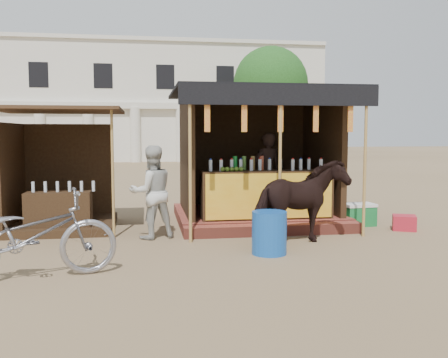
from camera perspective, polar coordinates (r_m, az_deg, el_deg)
ground at (r=7.40m, az=1.96°, el=-9.64°), size 120.00×120.00×0.00m
main_stall at (r=10.69m, az=3.91°, el=0.54°), size 3.60×3.61×2.78m
secondary_stall at (r=10.47m, az=-18.86°, el=-0.79°), size 2.40×2.40×2.38m
cow at (r=8.59m, az=8.71°, el=-2.67°), size 1.89×1.44×1.46m
motorbike at (r=6.98m, az=-21.30°, el=-6.03°), size 2.33×1.25×1.16m
bystander at (r=9.09m, az=-8.25°, el=-1.50°), size 0.97×0.85×1.68m
blue_barrel at (r=7.93m, az=5.19°, el=-6.14°), size 0.69×0.69×0.68m
red_crate at (r=10.47m, az=19.90°, el=-4.72°), size 0.56×0.54×0.29m
cooler at (r=10.68m, az=15.11°, el=-3.93°), size 0.68×0.50×0.46m
background_building at (r=37.03m, az=-10.04°, el=8.39°), size 26.00×7.45×8.18m
tree at (r=30.16m, az=4.92°, el=10.43°), size 4.50×4.40×7.00m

